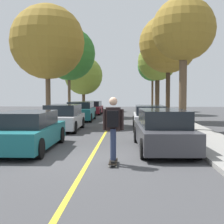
# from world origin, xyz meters

# --- Properties ---
(ground) EXTENTS (80.00, 80.00, 0.00)m
(ground) POSITION_xyz_m (0.00, 0.00, 0.00)
(ground) COLOR #424244
(center_line) EXTENTS (0.12, 39.20, 0.01)m
(center_line) POSITION_xyz_m (0.00, 4.00, 0.00)
(center_line) COLOR gold
(center_line) RESTS_ON ground
(parked_car_left_nearest) EXTENTS (1.88, 4.57, 1.35)m
(parked_car_left_nearest) POSITION_xyz_m (-2.37, 1.45, 0.66)
(parked_car_left_nearest) COLOR #196066
(parked_car_left_nearest) RESTS_ON ground
(parked_car_left_near) EXTENTS (1.90, 4.04, 1.40)m
(parked_car_left_near) POSITION_xyz_m (-2.37, 7.38, 0.69)
(parked_car_left_near) COLOR #B7B7BC
(parked_car_left_near) RESTS_ON ground
(parked_car_left_far) EXTENTS (2.03, 4.40, 1.40)m
(parked_car_left_far) POSITION_xyz_m (-2.37, 13.72, 0.70)
(parked_car_left_far) COLOR #196066
(parked_car_left_far) RESTS_ON ground
(parked_car_left_farthest) EXTENTS (2.03, 4.06, 1.30)m
(parked_car_left_farthest) POSITION_xyz_m (-2.37, 20.78, 0.65)
(parked_car_left_farthest) COLOR maroon
(parked_car_left_farthest) RESTS_ON ground
(parked_car_right_nearest) EXTENTS (1.96, 4.74, 1.42)m
(parked_car_right_nearest) POSITION_xyz_m (2.37, 1.67, 0.69)
(parked_car_right_nearest) COLOR #38383D
(parked_car_right_nearest) RESTS_ON ground
(parked_car_right_near) EXTENTS (1.89, 4.53, 1.33)m
(parked_car_right_near) POSITION_xyz_m (2.37, 8.12, 0.65)
(parked_car_right_near) COLOR #B7B7BC
(parked_car_right_near) RESTS_ON ground
(street_tree_left_nearest) EXTENTS (4.76, 4.76, 7.55)m
(street_tree_left_nearest) POSITION_xyz_m (-4.02, 10.63, 5.29)
(street_tree_left_nearest) COLOR brown
(street_tree_left_nearest) RESTS_ON sidewalk_left
(street_tree_left_near) EXTENTS (4.62, 4.62, 7.66)m
(street_tree_left_near) POSITION_xyz_m (-4.02, 17.92, 5.48)
(street_tree_left_near) COLOR brown
(street_tree_left_near) RESTS_ON sidewalk_left
(street_tree_left_far) EXTENTS (4.43, 4.43, 6.20)m
(street_tree_left_far) POSITION_xyz_m (-4.02, 26.86, 4.12)
(street_tree_left_far) COLOR #4C3823
(street_tree_left_far) RESTS_ON sidewalk_left
(street_tree_right_nearest) EXTENTS (3.29, 3.29, 6.84)m
(street_tree_right_nearest) POSITION_xyz_m (4.02, 7.22, 5.28)
(street_tree_right_nearest) COLOR brown
(street_tree_right_nearest) RESTS_ON sidewalk_right
(street_tree_right_near) EXTENTS (4.17, 4.17, 7.51)m
(street_tree_right_near) POSITION_xyz_m (4.02, 13.29, 5.55)
(street_tree_right_near) COLOR #3D2D1E
(street_tree_right_near) RESTS_ON sidewalk_right
(street_tree_right_far) EXTENTS (3.81, 3.81, 6.96)m
(street_tree_right_far) POSITION_xyz_m (4.02, 21.39, 5.15)
(street_tree_right_far) COLOR #3D2D1E
(street_tree_right_far) RESTS_ON sidewalk_right
(street_tree_right_farthest) EXTENTS (3.48, 3.48, 6.85)m
(street_tree_right_farthest) POSITION_xyz_m (4.02, 27.44, 5.23)
(street_tree_right_farthest) COLOR #4C3823
(street_tree_right_farthest) RESTS_ON sidewalk_right
(fire_hydrant) EXTENTS (0.20, 0.20, 0.70)m
(fire_hydrant) POSITION_xyz_m (3.87, 4.18, 0.49)
(fire_hydrant) COLOR #B2140F
(fire_hydrant) RESTS_ON sidewalk_right
(streetlamp) EXTENTS (0.36, 0.24, 5.27)m
(streetlamp) POSITION_xyz_m (4.12, 13.87, 3.18)
(streetlamp) COLOR #38383D
(streetlamp) RESTS_ON sidewalk_right
(skateboard) EXTENTS (0.22, 0.84, 0.10)m
(skateboard) POSITION_xyz_m (0.74, -0.76, 0.09)
(skateboard) COLOR black
(skateboard) RESTS_ON ground
(skateboarder) EXTENTS (0.58, 0.70, 1.77)m
(skateboarder) POSITION_xyz_m (0.74, -0.79, 1.11)
(skateboarder) COLOR black
(skateboarder) RESTS_ON skateboard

